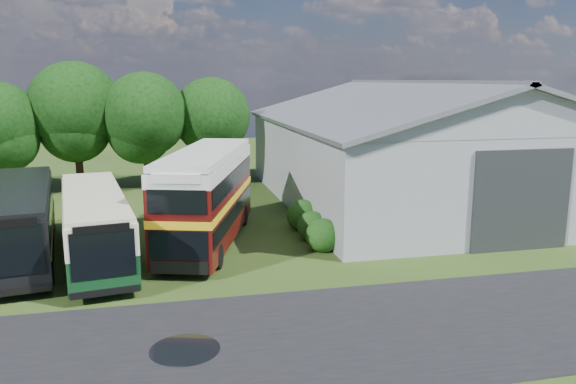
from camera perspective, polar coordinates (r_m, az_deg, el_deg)
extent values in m
plane|color=#243A12|center=(21.22, -6.68, -11.65)|extent=(120.00, 120.00, 0.00)
cube|color=black|center=(19.07, 3.64, -14.37)|extent=(60.00, 8.00, 0.02)
cylinder|color=black|center=(18.42, -10.44, -15.53)|extent=(2.20, 2.20, 0.01)
cube|color=gray|center=(39.67, 12.62, 3.12)|extent=(18.00, 24.00, 5.50)
cube|color=#2D3033|center=(29.44, 22.65, -0.81)|extent=(5.20, 0.18, 5.00)
cylinder|color=black|center=(44.85, -26.94, 1.51)|extent=(0.56, 0.56, 3.06)
cylinder|color=black|center=(45.12, -20.42, 2.43)|extent=(0.56, 0.56, 3.60)
sphere|color=black|center=(44.70, -20.81, 8.01)|extent=(6.80, 6.80, 6.80)
cylinder|color=black|center=(43.76, -14.07, 2.36)|extent=(0.56, 0.56, 3.31)
sphere|color=black|center=(43.33, -14.33, 7.65)|extent=(6.26, 6.26, 6.26)
cylinder|color=black|center=(44.72, -7.63, 2.70)|extent=(0.56, 0.56, 3.17)
sphere|color=black|center=(44.31, -7.77, 7.65)|extent=(5.98, 5.98, 5.98)
sphere|color=#194714|center=(27.80, 3.54, -5.95)|extent=(1.70, 1.70, 1.70)
sphere|color=#194714|center=(29.64, 2.45, -4.83)|extent=(1.60, 1.60, 1.60)
sphere|color=#194714|center=(31.50, 1.49, -3.84)|extent=(1.80, 1.80, 1.80)
cube|color=#0F3819|center=(27.48, -19.04, -2.96)|extent=(4.45, 11.88, 2.89)
cube|color=#460B0A|center=(28.59, -8.22, -0.22)|extent=(6.03, 11.56, 4.49)
cube|color=black|center=(29.10, -25.63, -2.46)|extent=(4.77, 12.66, 3.07)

